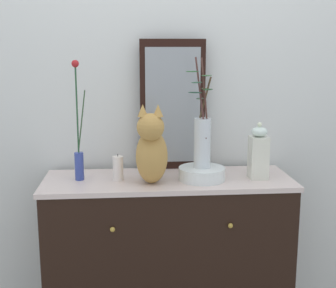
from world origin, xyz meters
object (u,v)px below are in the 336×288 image
jar_lidded_porcelain (258,153)px  cat_sitting (152,150)px  sideboard (168,251)px  vase_glass_clear (202,138)px  bowl_porcelain (202,174)px  mirror_leaning (173,105)px  candle_pillar (118,168)px  vase_slim_green (79,149)px

jar_lidded_porcelain → cat_sitting: bearing=-175.4°
sideboard → vase_glass_clear: bearing=-14.2°
vase_glass_clear → jar_lidded_porcelain: vase_glass_clear is taller
bowl_porcelain → jar_lidded_porcelain: (0.29, 0.01, 0.10)m
mirror_leaning → jar_lidded_porcelain: bearing=-29.5°
mirror_leaning → candle_pillar: bearing=-144.1°
mirror_leaning → jar_lidded_porcelain: size_ratio=2.42×
jar_lidded_porcelain → candle_pillar: (-0.71, 0.02, -0.07)m
bowl_porcelain → vase_glass_clear: (-0.00, -0.00, 0.18)m
cat_sitting → candle_pillar: bearing=158.4°
vase_glass_clear → jar_lidded_porcelain: 0.30m
vase_slim_green → bowl_porcelain: (0.62, -0.05, -0.13)m
sideboard → cat_sitting: size_ratio=3.20×
vase_glass_clear → jar_lidded_porcelain: size_ratio=1.89×
vase_slim_green → vase_glass_clear: 0.62m
vase_slim_green → jar_lidded_porcelain: vase_slim_green is taller
vase_slim_green → vase_glass_clear: bearing=-4.8°
cat_sitting → jar_lidded_porcelain: 0.55m
sideboard → mirror_leaning: mirror_leaning is taller
mirror_leaning → vase_slim_green: (-0.49, -0.19, -0.19)m
mirror_leaning → bowl_porcelain: size_ratio=3.00×
vase_glass_clear → vase_slim_green: bearing=175.2°
vase_slim_green → bowl_porcelain: 0.63m
cat_sitting → vase_slim_green: 0.37m
mirror_leaning → vase_slim_green: size_ratio=1.17×
vase_glass_clear → jar_lidded_porcelain: bearing=1.2°
sideboard → jar_lidded_porcelain: size_ratio=4.38×
mirror_leaning → bowl_porcelain: mirror_leaning is taller
vase_slim_green → jar_lidded_porcelain: (0.91, -0.05, -0.03)m
cat_sitting → bowl_porcelain: cat_sitting is taller
cat_sitting → bowl_porcelain: (0.26, 0.04, -0.14)m
cat_sitting → candle_pillar: 0.21m
sideboard → candle_pillar: candle_pillar is taller
cat_sitting → bowl_porcelain: size_ratio=1.69×
vase_slim_green → sideboard: bearing=-1.3°
vase_slim_green → candle_pillar: vase_slim_green is taller
sideboard → bowl_porcelain: size_ratio=5.41×
vase_slim_green → vase_glass_clear: size_ratio=1.09×
jar_lidded_porcelain → mirror_leaning: bearing=150.5°
mirror_leaning → vase_glass_clear: size_ratio=1.28×
mirror_leaning → cat_sitting: size_ratio=1.77×
sideboard → vase_slim_green: (-0.45, 0.01, 0.56)m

